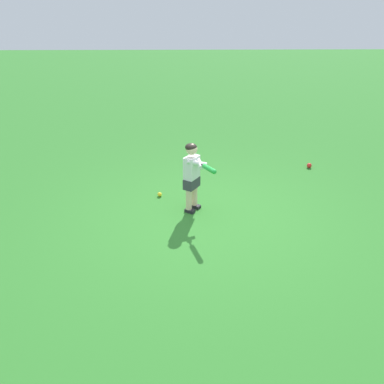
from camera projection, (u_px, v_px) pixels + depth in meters
name	position (u px, v px, depth m)	size (l,w,h in m)	color
ground_plane	(209.00, 219.00, 6.16)	(40.00, 40.00, 0.00)	#2D7528
child_batter	(193.00, 172.00, 6.12)	(0.46, 0.73, 1.08)	#232328
play_ball_near_batter	(160.00, 194.00, 6.82)	(0.07, 0.07, 0.07)	yellow
play_ball_far_left	(309.00, 166.00, 7.92)	(0.09, 0.09, 0.09)	red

